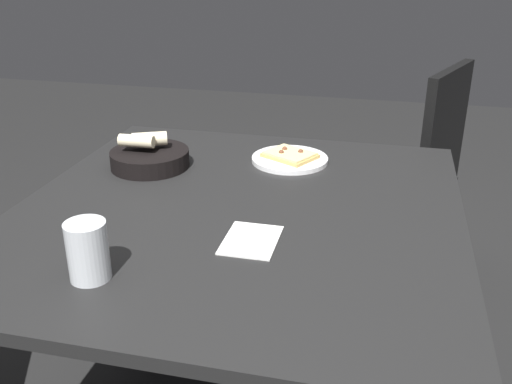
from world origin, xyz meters
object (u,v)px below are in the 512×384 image
Objects in this scene: dining_table at (238,225)px; bread_basket at (149,157)px; beer_glass at (88,253)px; chair_far at (411,168)px; pizza_plate at (290,158)px.

dining_table is 0.40m from bread_basket.
bread_basket is 1.90× the size of beer_glass.
bread_basket is at bearing -47.88° from chair_far.
pizza_plate reaches higher than dining_table.
dining_table is 1.28× the size of chair_far.
beer_glass is at bearing -27.30° from dining_table.
bread_basket reaches higher than pizza_plate.
chair_far is at bearing 153.75° from dining_table.
bread_basket is at bearing -70.47° from pizza_plate.
pizza_plate is 0.25× the size of chair_far.
beer_glass reaches higher than pizza_plate.
pizza_plate is at bearing -34.21° from chair_far.
bread_basket reaches higher than dining_table.
beer_glass is (0.75, -0.27, 0.05)m from pizza_plate.
dining_table is 0.37m from pizza_plate.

